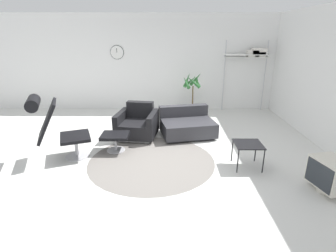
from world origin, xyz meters
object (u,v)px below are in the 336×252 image
object	(u,v)px
lounge_chair	(53,122)
armchair_red	(138,125)
ottoman	(115,138)
side_table	(248,146)
potted_plant	(192,94)
crt_television	(330,175)
shelf_unit	(253,55)
couch_low	(187,125)

from	to	relation	value
lounge_chair	armchair_red	size ratio (longest dim) A/B	1.27
ottoman	side_table	xyz separation A→B (m)	(2.44, -0.65, 0.13)
lounge_chair	potted_plant	xyz separation A→B (m)	(2.74, 3.03, -0.17)
crt_television	shelf_unit	world-z (taller)	shelf_unit
lounge_chair	side_table	distance (m)	3.48
armchair_red	couch_low	xyz separation A→B (m)	(1.13, 0.12, -0.05)
lounge_chair	shelf_unit	bearing A→B (deg)	105.15
couch_low	potted_plant	world-z (taller)	potted_plant
couch_low	potted_plant	distance (m)	1.77
couch_low	armchair_red	bearing A→B (deg)	-5.96
crt_television	potted_plant	size ratio (longest dim) A/B	0.52
armchair_red	shelf_unit	distance (m)	4.04
lounge_chair	couch_low	size ratio (longest dim) A/B	0.91
shelf_unit	ottoman	bearing A→B (deg)	-139.74
shelf_unit	potted_plant	bearing A→B (deg)	-169.70
ottoman	couch_low	size ratio (longest dim) A/B	0.40
side_table	potted_plant	world-z (taller)	potted_plant
ottoman	couch_low	xyz separation A→B (m)	(1.48, 0.91, -0.05)
couch_low	shelf_unit	distance (m)	3.19
lounge_chair	side_table	size ratio (longest dim) A/B	2.61
lounge_chair	shelf_unit	world-z (taller)	shelf_unit
couch_low	shelf_unit	xyz separation A→B (m)	(2.00, 2.03, 1.43)
lounge_chair	potted_plant	world-z (taller)	lounge_chair
ottoman	potted_plant	bearing A→B (deg)	56.65
armchair_red	side_table	distance (m)	2.55
side_table	lounge_chair	bearing A→B (deg)	175.83
armchair_red	couch_low	size ratio (longest dim) A/B	0.72
shelf_unit	armchair_red	bearing A→B (deg)	-145.50
ottoman	armchair_red	distance (m)	0.87
armchair_red	side_table	world-z (taller)	armchair_red
crt_television	shelf_unit	bearing A→B (deg)	-13.07
lounge_chair	ottoman	world-z (taller)	lounge_chair
lounge_chair	shelf_unit	xyz separation A→B (m)	(4.49, 3.34, 0.91)
armchair_red	potted_plant	bearing A→B (deg)	-119.08
potted_plant	lounge_chair	bearing A→B (deg)	-132.16
armchair_red	side_table	bearing A→B (deg)	153.23
side_table	ottoman	bearing A→B (deg)	165.08
lounge_chair	couch_low	distance (m)	2.86
potted_plant	armchair_red	bearing A→B (deg)	-126.97
lounge_chair	armchair_red	world-z (taller)	lounge_chair
crt_television	couch_low	bearing A→B (deg)	27.56
side_table	shelf_unit	world-z (taller)	shelf_unit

